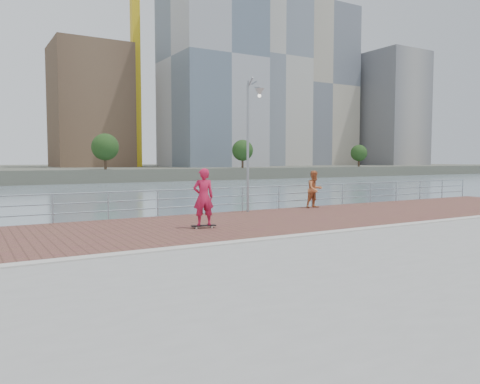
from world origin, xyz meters
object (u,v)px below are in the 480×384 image
guardrail (180,199)px  skateboarder (203,197)px  bystander (315,189)px  street_lamp (253,121)px

guardrail → skateboarder: bearing=-102.2°
skateboarder → bystander: skateboarder is taller
guardrail → skateboarder: skateboarder is taller
guardrail → skateboarder: 4.09m
skateboarder → guardrail: bearing=-90.6°
street_lamp → skateboarder: (-3.93, -3.06, -2.96)m
street_lamp → bystander: size_ratio=3.14×
street_lamp → guardrail: bearing=163.4°
skateboarder → bystander: 8.38m
guardrail → bystander: 6.86m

